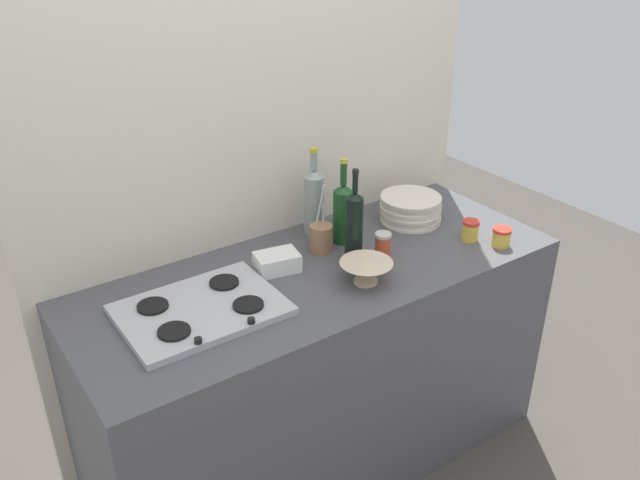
# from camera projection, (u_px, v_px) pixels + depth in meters

# --- Properties ---
(ground_plane) EXTENTS (6.00, 6.00, 0.00)m
(ground_plane) POSITION_uv_depth(u_px,v_px,m) (320.00, 453.00, 2.79)
(ground_plane) COLOR #47423D
(ground_plane) RESTS_ON ground
(counter_block) EXTENTS (1.80, 0.70, 0.90)m
(counter_block) POSITION_uv_depth(u_px,v_px,m) (320.00, 369.00, 2.58)
(counter_block) COLOR #4C4C51
(counter_block) RESTS_ON ground
(backsplash_panel) EXTENTS (1.90, 0.06, 2.41)m
(backsplash_panel) POSITION_uv_depth(u_px,v_px,m) (263.00, 159.00, 2.51)
(backsplash_panel) COLOR beige
(backsplash_panel) RESTS_ON ground
(stovetop_hob) EXTENTS (0.51, 0.37, 0.04)m
(stovetop_hob) POSITION_uv_depth(u_px,v_px,m) (201.00, 310.00, 2.12)
(stovetop_hob) COLOR #B2B2B7
(stovetop_hob) RESTS_ON counter_block
(plate_stack) EXTENTS (0.26, 0.26, 0.11)m
(plate_stack) POSITION_uv_depth(u_px,v_px,m) (411.00, 208.00, 2.71)
(plate_stack) COLOR silver
(plate_stack) RESTS_ON counter_block
(wine_bottle_leftmost) EXTENTS (0.06, 0.06, 0.36)m
(wine_bottle_leftmost) POSITION_uv_depth(u_px,v_px,m) (354.00, 226.00, 2.36)
(wine_bottle_leftmost) COLOR black
(wine_bottle_leftmost) RESTS_ON counter_block
(wine_bottle_mid_left) EXTENTS (0.08, 0.08, 0.34)m
(wine_bottle_mid_left) POSITION_uv_depth(u_px,v_px,m) (343.00, 212.00, 2.51)
(wine_bottle_mid_left) COLOR #19471E
(wine_bottle_mid_left) RESTS_ON counter_block
(wine_bottle_mid_right) EXTENTS (0.08, 0.08, 0.35)m
(wine_bottle_mid_right) POSITION_uv_depth(u_px,v_px,m) (314.00, 200.00, 2.57)
(wine_bottle_mid_right) COLOR gray
(wine_bottle_mid_right) RESTS_ON counter_block
(mixing_bowl) EXTENTS (0.19, 0.19, 0.08)m
(mixing_bowl) POSITION_uv_depth(u_px,v_px,m) (366.00, 271.00, 2.27)
(mixing_bowl) COLOR beige
(mixing_bowl) RESTS_ON counter_block
(butter_dish) EXTENTS (0.17, 0.13, 0.07)m
(butter_dish) POSITION_uv_depth(u_px,v_px,m) (277.00, 262.00, 2.36)
(butter_dish) COLOR white
(butter_dish) RESTS_ON counter_block
(utensil_crock) EXTENTS (0.09, 0.09, 0.27)m
(utensil_crock) POSITION_uv_depth(u_px,v_px,m) (321.00, 237.00, 2.47)
(utensil_crock) COLOR #996B4C
(utensil_crock) RESTS_ON counter_block
(condiment_jar_front) EXTENTS (0.07, 0.07, 0.08)m
(condiment_jar_front) POSITION_uv_depth(u_px,v_px,m) (470.00, 230.00, 2.56)
(condiment_jar_front) COLOR gold
(condiment_jar_front) RESTS_ON counter_block
(condiment_jar_rear) EXTENTS (0.06, 0.06, 0.10)m
(condiment_jar_rear) POSITION_uv_depth(u_px,v_px,m) (383.00, 246.00, 2.43)
(condiment_jar_rear) COLOR #C64C2D
(condiment_jar_rear) RESTS_ON counter_block
(condiment_jar_spare) EXTENTS (0.07, 0.07, 0.07)m
(condiment_jar_spare) POSITION_uv_depth(u_px,v_px,m) (501.00, 237.00, 2.52)
(condiment_jar_spare) COLOR gold
(condiment_jar_spare) RESTS_ON counter_block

